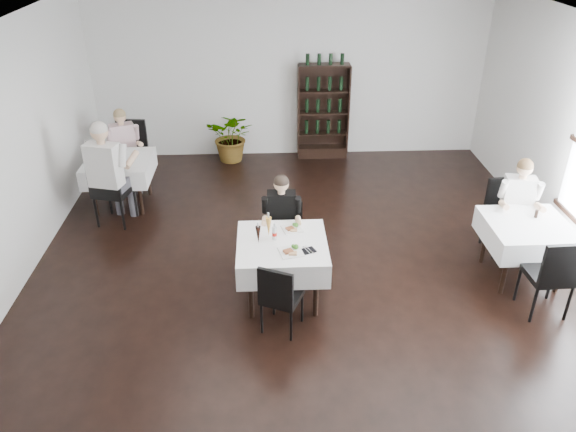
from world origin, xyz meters
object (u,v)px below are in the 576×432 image
object	(u,v)px
wine_shelf	(323,113)
main_table	(282,253)
diner_main	(281,216)
potted_tree	(232,136)

from	to	relation	value
wine_shelf	main_table	bearing A→B (deg)	-101.78
wine_shelf	diner_main	xyz separation A→B (m)	(-0.88, -3.66, -0.10)
main_table	diner_main	bearing A→B (deg)	88.59
potted_tree	diner_main	xyz separation A→B (m)	(0.77, -3.53, 0.27)
wine_shelf	potted_tree	distance (m)	1.70
potted_tree	diner_main	bearing A→B (deg)	-77.67
wine_shelf	main_table	distance (m)	4.41
main_table	diner_main	size ratio (longest dim) A/B	0.80
main_table	diner_main	xyz separation A→B (m)	(0.02, 0.66, 0.12)
wine_shelf	potted_tree	xyz separation A→B (m)	(-1.66, -0.13, -0.38)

